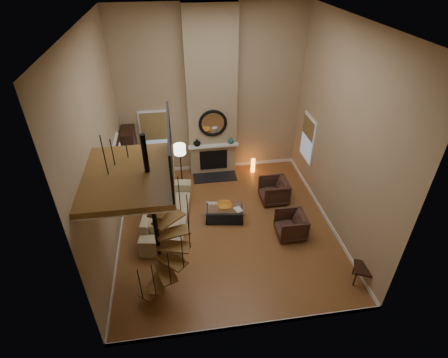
{
  "coord_description": "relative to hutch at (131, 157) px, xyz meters",
  "views": [
    {
      "loc": [
        -1.19,
        -7.49,
        6.83
      ],
      "look_at": [
        0.0,
        0.4,
        1.4
      ],
      "focal_mm": 27.93,
      "sensor_mm": 36.0,
      "label": 1
    }
  ],
  "objects": [
    {
      "name": "armchair_far",
      "position": [
        4.54,
        -3.4,
        -0.6
      ],
      "size": [
        0.81,
        0.79,
        0.73
      ],
      "primitive_type": "imported",
      "rotation": [
        0.0,
        0.0,
        -1.59
      ],
      "color": "#41271E",
      "rests_on": "ground"
    },
    {
      "name": "front_wall",
      "position": [
        2.75,
        -6.05,
        1.8
      ],
      "size": [
        6.0,
        0.02,
        5.5
      ],
      "primitive_type": "cube",
      "color": "tan",
      "rests_on": "ground"
    },
    {
      "name": "coffee_table",
      "position": [
        2.75,
        -2.5,
        -0.67
      ],
      "size": [
        1.29,
        0.79,
        0.45
      ],
      "color": "silver",
      "rests_on": "ground"
    },
    {
      "name": "baseboard_right",
      "position": [
        5.74,
        -2.8,
        -0.89
      ],
      "size": [
        0.02,
        6.5,
        0.12
      ],
      "primitive_type": "cube",
      "color": "white",
      "rests_on": "ground"
    },
    {
      "name": "hutch",
      "position": [
        0.0,
        0.0,
        0.0
      ],
      "size": [
        0.42,
        0.88,
        1.98
      ],
      "primitive_type": "cube",
      "color": "black",
      "rests_on": "ground"
    },
    {
      "name": "ceiling",
      "position": [
        2.75,
        -2.8,
        4.54
      ],
      "size": [
        6.0,
        6.5,
        0.01
      ],
      "primitive_type": "cube",
      "color": "silver",
      "rests_on": "back_wall"
    },
    {
      "name": "mantel",
      "position": [
        2.75,
        -0.02,
        0.2
      ],
      "size": [
        1.7,
        0.18,
        0.06
      ],
      "primitive_type": "cube",
      "color": "white",
      "rests_on": "chimney_breast"
    },
    {
      "name": "sofa",
      "position": [
        1.1,
        -2.35,
        -0.55
      ],
      "size": [
        1.57,
        3.02,
        0.84
      ],
      "primitive_type": "imported",
      "rotation": [
        0.0,
        0.0,
        1.41
      ],
      "color": "tan",
      "rests_on": "ground"
    },
    {
      "name": "chimney_breast",
      "position": [
        2.75,
        0.26,
        1.8
      ],
      "size": [
        1.6,
        0.38,
        5.5
      ],
      "primitive_type": "cube",
      "color": "tan",
      "rests_on": "ground"
    },
    {
      "name": "window_back",
      "position": [
        0.85,
        0.43,
        0.67
      ],
      "size": [
        1.02,
        0.06,
        1.52
      ],
      "color": "white",
      "rests_on": "back_wall"
    },
    {
      "name": "left_wall",
      "position": [
        -0.25,
        -2.8,
        1.8
      ],
      "size": [
        0.02,
        6.5,
        5.5
      ],
      "primitive_type": "cube",
      "color": "tan",
      "rests_on": "ground"
    },
    {
      "name": "armchair_near",
      "position": [
        4.51,
        -1.77,
        -0.6
      ],
      "size": [
        0.85,
        0.83,
        0.77
      ],
      "primitive_type": "imported",
      "rotation": [
        0.0,
        0.0,
        -1.56
      ],
      "color": "#41271E",
      "rests_on": "ground"
    },
    {
      "name": "firebox",
      "position": [
        2.75,
        0.06,
        -0.4
      ],
      "size": [
        0.95,
        0.02,
        0.72
      ],
      "primitive_type": "cube",
      "color": "black",
      "rests_on": "chimney_breast"
    },
    {
      "name": "loft",
      "position": [
        0.7,
        -4.6,
        2.29
      ],
      "size": [
        1.7,
        2.2,
        1.09
      ],
      "color": "brown",
      "rests_on": "left_wall"
    },
    {
      "name": "window_right",
      "position": [
        5.72,
        -0.8,
        0.68
      ],
      "size": [
        0.06,
        1.02,
        1.52
      ],
      "color": "white",
      "rests_on": "right_wall"
    },
    {
      "name": "vase_left",
      "position": [
        2.2,
        0.02,
        0.35
      ],
      "size": [
        0.24,
        0.24,
        0.25
      ],
      "primitive_type": "imported",
      "color": "black",
      "rests_on": "mantel"
    },
    {
      "name": "vase_right",
      "position": [
        3.35,
        0.02,
        0.33
      ],
      "size": [
        0.2,
        0.2,
        0.21
      ],
      "primitive_type": "imported",
      "color": "#175350",
      "rests_on": "mantel"
    },
    {
      "name": "mirror_disc",
      "position": [
        2.75,
        0.05,
        1.0
      ],
      "size": [
        0.8,
        0.01,
        0.8
      ],
      "primitive_type": "cylinder",
      "rotation": [
        1.57,
        0.0,
        0.0
      ],
      "color": "white",
      "rests_on": "chimney_breast"
    },
    {
      "name": "hearth",
      "position": [
        2.75,
        -0.23,
        -0.93
      ],
      "size": [
        1.5,
        0.6,
        0.04
      ],
      "primitive_type": "cube",
      "color": "black",
      "rests_on": "ground"
    },
    {
      "name": "spiral_stair",
      "position": [
        0.96,
        -4.59,
        0.83
      ],
      "size": [
        1.47,
        1.47,
        4.06
      ],
      "color": "black",
      "rests_on": "ground"
    },
    {
      "name": "bowl",
      "position": [
        2.75,
        -2.45,
        -0.45
      ],
      "size": [
        0.43,
        0.43,
        0.11
      ],
      "primitive_type": "imported",
      "color": "orange",
      "rests_on": "coffee_table"
    },
    {
      "name": "accent_lamp",
      "position": [
        4.14,
        -0.04,
        -0.7
      ],
      "size": [
        0.15,
        0.15,
        0.52
      ],
      "primitive_type": "cylinder",
      "color": "orange",
      "rests_on": "ground"
    },
    {
      "name": "book",
      "position": [
        3.1,
        -2.65,
        -0.49
      ],
      "size": [
        0.27,
        0.31,
        0.03
      ],
      "primitive_type": "imported",
      "rotation": [
        0.0,
        0.0,
        0.32
      ],
      "color": "gray",
      "rests_on": "coffee_table"
    },
    {
      "name": "back_wall",
      "position": [
        2.75,
        0.45,
        1.8
      ],
      "size": [
        6.0,
        0.02,
        5.5
      ],
      "primitive_type": "cube",
      "color": "tan",
      "rests_on": "ground"
    },
    {
      "name": "right_wall",
      "position": [
        5.75,
        -2.8,
        1.8
      ],
      "size": [
        0.02,
        6.5,
        5.5
      ],
      "primitive_type": "cube",
      "color": "tan",
      "rests_on": "ground"
    },
    {
      "name": "floor_lamp",
      "position": [
        1.6,
        -0.8,
        0.46
      ],
      "size": [
        0.37,
        0.37,
        1.7
      ],
      "color": "black",
      "rests_on": "ground"
    },
    {
      "name": "baseboard_left",
      "position": [
        -0.24,
        -2.8,
        -0.89
      ],
      "size": [
        0.02,
        6.5,
        0.12
      ],
      "primitive_type": "cube",
      "color": "white",
      "rests_on": "ground"
    },
    {
      "name": "mirror_frame",
      "position": [
        2.75,
        0.04,
        1.0
      ],
      "size": [
        0.94,
        0.1,
        0.94
      ],
      "primitive_type": "torus",
      "rotation": [
        1.57,
        0.0,
        0.0
      ],
      "color": "black",
      "rests_on": "chimney_breast"
    },
    {
      "name": "ground",
      "position": [
        2.75,
        -2.8,
        -0.95
      ],
      "size": [
        6.0,
        6.5,
        0.01
      ],
      "primitive_type": "cube",
      "color": "#9F6533",
      "rests_on": "ground"
    },
    {
      "name": "baseboard_front",
      "position": [
        2.75,
        -6.04,
        -0.89
      ],
      "size": [
        6.0,
        0.02,
        0.12
      ],
      "primitive_type": "cube",
      "color": "white",
      "rests_on": "ground"
    },
    {
      "name": "side_chair",
      "position": [
        5.77,
        -5.26,
        -0.42
      ],
      "size": [
        0.61,
        0.61,
        0.99
      ],
      "color": "black",
      "rests_on": "ground"
    },
    {
      "name": "baseboard_back",
      "position": [
        2.75,
        0.44,
        -0.89
      ],
      "size": [
        6.0,
        0.02,
        0.12
      ],
      "primitive_type": "cube",
      "color": "white",
      "rests_on": "ground"
    },
    {
      "name": "entry_door",
      "position": [
        -0.21,
        -1.0,
        0.1
      ],
      "size": [
        0.1,
        1.05,
        2.16
      ],
      "color": "white",
      "rests_on": "ground"
    }
  ]
}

